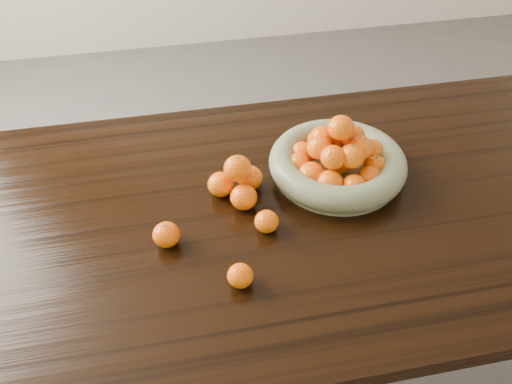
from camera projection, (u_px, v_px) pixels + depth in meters
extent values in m
plane|color=#54524F|center=(266.00, 372.00, 1.93)|extent=(5.00, 5.00, 0.00)
cube|color=black|center=(269.00, 215.00, 1.46)|extent=(2.00, 1.00, 0.04)
cube|color=black|center=(482.00, 178.00, 2.16)|extent=(0.08, 0.08, 0.71)
cylinder|color=gray|center=(336.00, 173.00, 1.54)|extent=(0.33, 0.33, 0.02)
torus|color=gray|center=(338.00, 163.00, 1.52)|extent=(0.37, 0.37, 0.07)
ellipsoid|color=orange|center=(371.00, 151.00, 1.54)|extent=(0.07, 0.07, 0.07)
ellipsoid|color=orange|center=(353.00, 143.00, 1.58)|extent=(0.06, 0.06, 0.06)
ellipsoid|color=orange|center=(332.00, 141.00, 1.59)|extent=(0.06, 0.06, 0.06)
ellipsoid|color=orange|center=(317.00, 142.00, 1.58)|extent=(0.07, 0.07, 0.06)
ellipsoid|color=orange|center=(302.00, 153.00, 1.54)|extent=(0.07, 0.07, 0.06)
ellipsoid|color=orange|center=(299.00, 164.00, 1.51)|extent=(0.06, 0.06, 0.06)
ellipsoid|color=orange|center=(311.00, 175.00, 1.47)|extent=(0.07, 0.07, 0.07)
ellipsoid|color=orange|center=(330.00, 183.00, 1.44)|extent=(0.07, 0.07, 0.06)
ellipsoid|color=orange|center=(354.00, 186.00, 1.44)|extent=(0.06, 0.06, 0.06)
ellipsoid|color=orange|center=(370.00, 177.00, 1.47)|extent=(0.06, 0.06, 0.06)
ellipsoid|color=orange|center=(375.00, 166.00, 1.50)|extent=(0.06, 0.06, 0.06)
ellipsoid|color=orange|center=(340.00, 162.00, 1.51)|extent=(0.07, 0.07, 0.06)
ellipsoid|color=orange|center=(352.00, 137.00, 1.50)|extent=(0.07, 0.07, 0.06)
ellipsoid|color=orange|center=(337.00, 134.00, 1.52)|extent=(0.07, 0.07, 0.06)
ellipsoid|color=orange|center=(322.00, 137.00, 1.50)|extent=(0.06, 0.06, 0.06)
ellipsoid|color=orange|center=(319.00, 148.00, 1.47)|extent=(0.07, 0.07, 0.06)
ellipsoid|color=orange|center=(333.00, 157.00, 1.44)|extent=(0.07, 0.07, 0.06)
ellipsoid|color=orange|center=(352.00, 156.00, 1.44)|extent=(0.07, 0.07, 0.06)
ellipsoid|color=orange|center=(360.00, 148.00, 1.47)|extent=(0.07, 0.07, 0.06)
ellipsoid|color=orange|center=(341.00, 128.00, 1.45)|extent=(0.07, 0.07, 0.06)
ellipsoid|color=orange|center=(244.00, 197.00, 1.43)|extent=(0.07, 0.07, 0.06)
ellipsoid|color=orange|center=(250.00, 178.00, 1.49)|extent=(0.07, 0.07, 0.06)
ellipsoid|color=orange|center=(221.00, 184.00, 1.47)|extent=(0.07, 0.07, 0.06)
ellipsoid|color=orange|center=(238.00, 168.00, 1.42)|extent=(0.07, 0.07, 0.07)
ellipsoid|color=orange|center=(166.00, 235.00, 1.33)|extent=(0.07, 0.07, 0.06)
ellipsoid|color=orange|center=(240.00, 276.00, 1.24)|extent=(0.06, 0.06, 0.05)
ellipsoid|color=orange|center=(267.00, 221.00, 1.37)|extent=(0.06, 0.06, 0.06)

